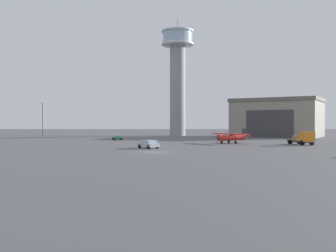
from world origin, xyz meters
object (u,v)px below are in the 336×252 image
Objects in this scene: airplane_red at (232,137)px; light_post_east at (43,117)px; car_silver at (149,144)px; car_green at (117,137)px; truck_flatbed_orange at (303,138)px; control_tower at (178,71)px.

airplane_red is 0.98× the size of light_post_east.
car_green is at bearing -17.47° from car_silver.
light_post_east is at bearing -129.66° from truck_flatbed_orange.
control_tower is 3.83× the size of light_post_east.
control_tower is at bearing -106.80° from airplane_red.
truck_flatbed_orange is at bearing 48.17° from car_green.
light_post_east is at bearing -149.65° from control_tower.
car_silver is (-16.85, -14.14, -0.69)m from airplane_red.
car_green is at bearing -21.13° from light_post_east.
car_green is at bearing -133.10° from truck_flatbed_orange.
control_tower reaches higher than light_post_east.
light_post_east reaches higher than car_silver.
light_post_east is at bearing -121.57° from car_green.
car_green is (-8.49, 31.78, -0.00)m from car_silver.
airplane_red is at bearing -79.95° from control_tower.
light_post_east is at bearing 4.06° from car_silver.
control_tower reaches higher than truck_flatbed_orange.
car_green is 23.14m from light_post_east.
car_silver is 49.92m from light_post_east.
airplane_red is 53.25m from light_post_east.
control_tower is 40.46m from car_green.
light_post_east is (-37.88, -22.18, -15.66)m from control_tower.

